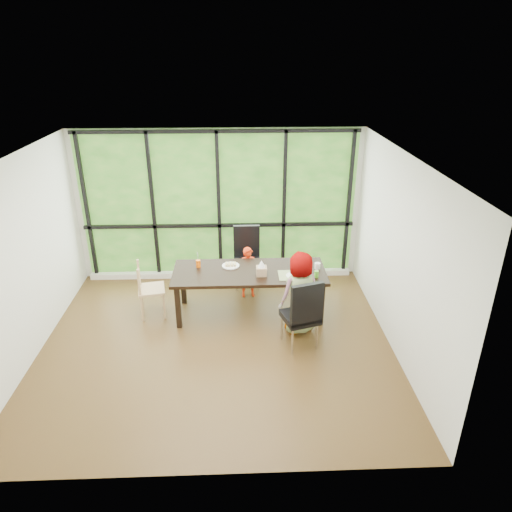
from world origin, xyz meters
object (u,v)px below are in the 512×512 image
(chair_interior_leather, at_px, (300,312))
(chair_end_beech, at_px, (152,289))
(child_toddler, at_px, (249,272))
(white_mug, at_px, (317,266))
(child_older, at_px, (298,293))
(green_cup, at_px, (316,274))
(tissue_box, at_px, (261,271))
(chair_window_leather, at_px, (247,258))
(plate_near, at_px, (293,276))
(orange_cup, at_px, (198,264))
(plate_far, at_px, (231,266))
(dining_table, at_px, (249,292))

(chair_interior_leather, relative_size, chair_end_beech, 1.20)
(chair_end_beech, distance_m, child_toddler, 1.63)
(child_toddler, height_order, white_mug, child_toddler)
(child_older, xyz_separation_m, green_cup, (0.30, 0.28, 0.16))
(chair_interior_leather, height_order, tissue_box, chair_interior_leather)
(green_cup, bearing_deg, chair_interior_leather, -115.97)
(chair_window_leather, height_order, chair_end_beech, chair_window_leather)
(chair_window_leather, height_order, tissue_box, chair_window_leather)
(plate_near, distance_m, white_mug, 0.47)
(chair_window_leather, bearing_deg, chair_interior_leather, -69.63)
(green_cup, height_order, tissue_box, tissue_box)
(child_toddler, height_order, tissue_box, child_toddler)
(child_older, distance_m, orange_cup, 1.66)
(chair_interior_leather, height_order, chair_end_beech, chair_interior_leather)
(white_mug, bearing_deg, orange_cup, 175.84)
(plate_far, bearing_deg, child_toddler, 52.71)
(chair_end_beech, height_order, white_mug, chair_end_beech)
(orange_cup, bearing_deg, child_older, -25.22)
(plate_near, bearing_deg, tissue_box, 173.40)
(dining_table, bearing_deg, chair_end_beech, 179.10)
(plate_far, bearing_deg, orange_cup, -179.54)
(chair_window_leather, distance_m, chair_end_beech, 1.77)
(white_mug, height_order, tissue_box, tissue_box)
(chair_end_beech, distance_m, plate_near, 2.23)
(chair_end_beech, distance_m, white_mug, 2.63)
(plate_far, bearing_deg, dining_table, -32.24)
(chair_end_beech, relative_size, white_mug, 9.52)
(plate_far, bearing_deg, child_older, -35.65)
(dining_table, xyz_separation_m, green_cup, (1.00, -0.25, 0.43))
(chair_interior_leather, xyz_separation_m, chair_end_beech, (-2.22, 0.92, -0.09))
(child_toddler, relative_size, white_mug, 9.45)
(chair_end_beech, xyz_separation_m, white_mug, (2.61, 0.02, 0.35))
(child_toddler, xyz_separation_m, green_cup, (1.00, -0.81, 0.36))
(plate_near, xyz_separation_m, green_cup, (0.34, -0.05, 0.05))
(chair_interior_leather, height_order, plate_far, chair_interior_leather)
(chair_end_beech, xyz_separation_m, green_cup, (2.54, -0.27, 0.35))
(child_older, distance_m, plate_far, 1.22)
(chair_window_leather, xyz_separation_m, white_mug, (1.08, -0.88, 0.26))
(child_older, bearing_deg, chair_window_leather, -86.61)
(chair_window_leather, bearing_deg, orange_cup, -137.16)
(green_cup, relative_size, tissue_box, 0.67)
(child_toddler, bearing_deg, white_mug, -34.08)
(chair_interior_leather, xyz_separation_m, plate_near, (-0.02, 0.70, 0.22))
(child_older, height_order, orange_cup, child_older)
(chair_window_leather, bearing_deg, dining_table, -89.70)
(chair_end_beech, relative_size, plate_far, 3.26)
(chair_window_leather, distance_m, orange_cup, 1.11)
(tissue_box, bearing_deg, chair_end_beech, 174.46)
(chair_window_leather, distance_m, green_cup, 1.58)
(tissue_box, bearing_deg, chair_window_leather, 100.51)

